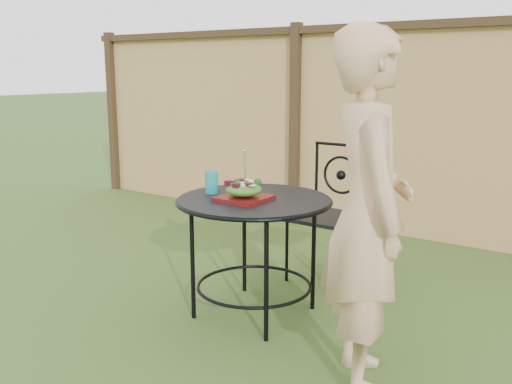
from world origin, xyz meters
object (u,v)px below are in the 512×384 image
at_px(patio_chair, 330,208).
at_px(diner, 368,213).
at_px(patio_table, 254,221).
at_px(salad_plate, 244,198).

relative_size(patio_chair, diner, 0.57).
bearing_deg(patio_table, salad_plate, -103.55).
bearing_deg(patio_table, diner, -21.49).
height_order(diner, salad_plate, diner).
bearing_deg(patio_chair, patio_table, -95.09).
distance_m(patio_table, diner, 0.96).
height_order(patio_chair, diner, diner).
distance_m(patio_chair, diner, 1.45).
bearing_deg(patio_chair, diner, -56.19).
xyz_separation_m(patio_table, salad_plate, (-0.02, -0.08, 0.15)).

